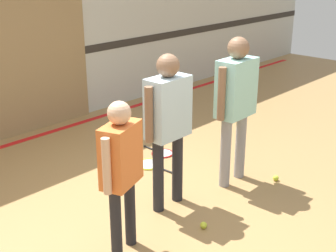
# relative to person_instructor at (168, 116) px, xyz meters

# --- Properties ---
(ground_plane) EXTENTS (16.00, 16.00, 0.00)m
(ground_plane) POSITION_rel_person_instructor_xyz_m (-0.22, 0.06, -0.97)
(ground_plane) COLOR #A87F4C
(floor_stripe) EXTENTS (14.40, 0.10, 0.01)m
(floor_stripe) POSITION_rel_person_instructor_xyz_m (-0.22, 2.66, -0.97)
(floor_stripe) COLOR red
(floor_stripe) RESTS_ON ground_plane
(person_instructor) EXTENTS (0.60, 0.25, 1.57)m
(person_instructor) POSITION_rel_person_instructor_xyz_m (0.00, 0.00, 0.00)
(person_instructor) COLOR #232328
(person_instructor) RESTS_ON ground_plane
(person_student_left) EXTENTS (0.49, 0.33, 1.36)m
(person_student_left) POSITION_rel_person_instructor_xyz_m (-0.84, -0.27, -0.13)
(person_student_left) COLOR #232328
(person_student_left) RESTS_ON ground_plane
(person_student_right) EXTENTS (0.62, 0.27, 1.64)m
(person_student_right) POSITION_rel_person_instructor_xyz_m (0.88, -0.16, 0.04)
(person_student_right) COLOR gray
(person_student_right) RESTS_ON ground_plane
(racket_spare_on_floor) EXTENTS (0.29, 0.49, 0.03)m
(racket_spare_on_floor) POSITION_rel_person_instructor_xyz_m (0.89, 0.95, -0.96)
(racket_spare_on_floor) COLOR red
(racket_spare_on_floor) RESTS_ON ground_plane
(racket_second_spare) EXTENTS (0.34, 0.57, 0.03)m
(racket_second_spare) POSITION_rel_person_instructor_xyz_m (0.53, 0.81, -0.96)
(racket_second_spare) COLOR #C6D838
(racket_second_spare) RESTS_ON ground_plane
(tennis_ball_near_instructor) EXTENTS (0.07, 0.07, 0.07)m
(tennis_ball_near_instructor) POSITION_rel_person_instructor_xyz_m (-0.10, -0.55, -0.94)
(tennis_ball_near_instructor) COLOR #CCE038
(tennis_ball_near_instructor) RESTS_ON ground_plane
(tennis_ball_by_spare_racket) EXTENTS (0.07, 0.07, 0.07)m
(tennis_ball_by_spare_racket) POSITION_rel_person_instructor_xyz_m (1.00, 1.16, -0.94)
(tennis_ball_by_spare_racket) COLOR #CCE038
(tennis_ball_by_spare_racket) RESTS_ON ground_plane
(tennis_ball_stray_left) EXTENTS (0.07, 0.07, 0.07)m
(tennis_ball_stray_left) POSITION_rel_person_instructor_xyz_m (1.23, -0.53, -0.94)
(tennis_ball_stray_left) COLOR #CCE038
(tennis_ball_stray_left) RESTS_ON ground_plane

